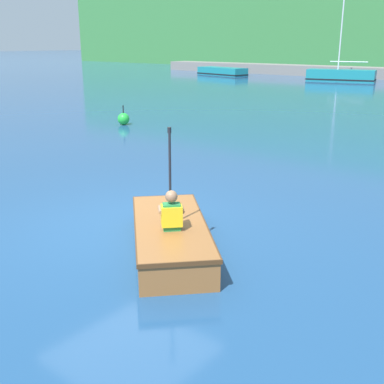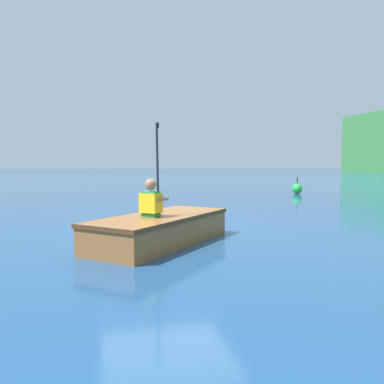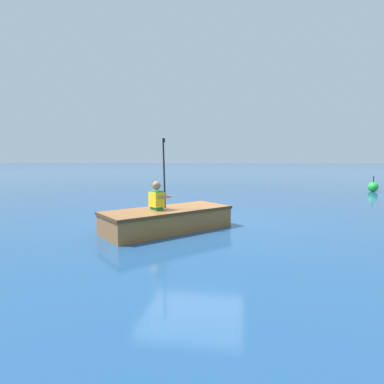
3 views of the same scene
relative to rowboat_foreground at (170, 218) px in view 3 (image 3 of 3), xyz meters
The scene contains 4 objects.
ground_plane 1.29m from the rowboat_foreground, 167.16° to the left, with size 300.00×300.00×0.00m, color navy.
rowboat_foreground is the anchor object (origin of this frame).
person_paddler 0.55m from the rowboat_foreground, 43.07° to the right, with size 0.46×0.46×1.41m.
channel_buoy 11.55m from the rowboat_foreground, 140.50° to the left, with size 0.44×0.44×0.72m.
Camera 3 is at (7.12, 1.18, 1.43)m, focal length 28.00 mm.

